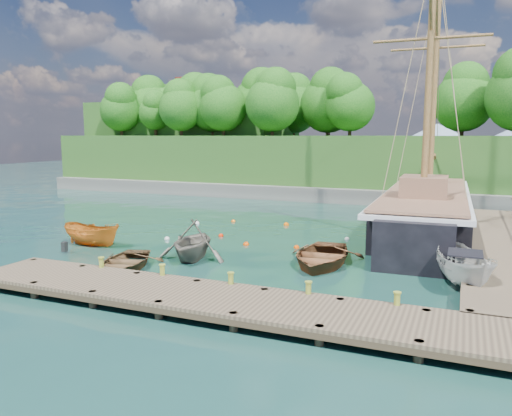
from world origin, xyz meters
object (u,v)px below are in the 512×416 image
at_px(rowboat_0, 125,268).
at_px(rowboat_2, 321,264).
at_px(motorboat_orange, 93,246).
at_px(cabin_boat_white, 463,287).
at_px(rowboat_1, 193,259).
at_px(schooner, 426,214).

distance_m(rowboat_0, rowboat_2, 9.16).
distance_m(motorboat_orange, cabin_boat_white, 19.03).
xyz_separation_m(rowboat_0, rowboat_1, (1.98, 2.74, 0.00)).
distance_m(rowboat_0, schooner, 18.89).
distance_m(rowboat_1, schooner, 15.52).
bearing_deg(cabin_boat_white, schooner, 84.24).
height_order(rowboat_2, motorboat_orange, motorboat_orange).
height_order(rowboat_2, schooner, schooner).
relative_size(rowboat_0, schooner, 0.15).
distance_m(rowboat_1, rowboat_2, 6.32).
bearing_deg(rowboat_0, schooner, 32.42).
bearing_deg(cabin_boat_white, rowboat_0, 174.24).
bearing_deg(rowboat_1, schooner, 37.66).
distance_m(motorboat_orange, schooner, 20.18).
relative_size(cabin_boat_white, schooner, 0.17).
relative_size(rowboat_1, schooner, 0.14).
xyz_separation_m(rowboat_1, schooner, (10.06, 11.76, 1.12)).
xyz_separation_m(rowboat_0, cabin_boat_white, (14.40, 2.92, 0.00)).
bearing_deg(schooner, motorboat_orange, -147.15).
bearing_deg(rowboat_2, motorboat_orange, -179.49).
relative_size(motorboat_orange, cabin_boat_white, 0.82).
xyz_separation_m(motorboat_orange, schooner, (16.68, 11.30, 1.12)).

